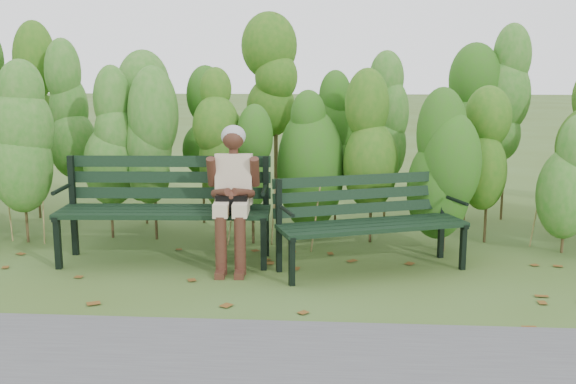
{
  "coord_description": "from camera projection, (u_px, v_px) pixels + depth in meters",
  "views": [
    {
      "loc": [
        0.43,
        -5.68,
        1.89
      ],
      "look_at": [
        0.0,
        0.35,
        0.75
      ],
      "focal_mm": 42.0,
      "sensor_mm": 36.0,
      "label": 1
    }
  ],
  "objects": [
    {
      "name": "bench_left",
      "position": [
        166.0,
        200.0,
        6.57
      ],
      "size": [
        2.06,
        0.77,
        1.01
      ],
      "color": "black",
      "rests_on": "ground"
    },
    {
      "name": "leaf_litter",
      "position": [
        289.0,
        283.0,
        5.94
      ],
      "size": [
        5.62,
        2.25,
        0.01
      ],
      "color": "brown",
      "rests_on": "ground"
    },
    {
      "name": "bench_right",
      "position": [
        368.0,
        215.0,
        6.29
      ],
      "size": [
        1.84,
        1.14,
        0.87
      ],
      "color": "black",
      "rests_on": "ground"
    },
    {
      "name": "hedge_band",
      "position": [
        298.0,
        123.0,
        7.54
      ],
      "size": [
        11.04,
        1.67,
        2.42
      ],
      "color": "#47381E",
      "rests_on": "ground"
    },
    {
      "name": "seated_woman",
      "position": [
        233.0,
        186.0,
        6.33
      ],
      "size": [
        0.51,
        0.74,
        1.34
      ],
      "color": "beige",
      "rests_on": "ground"
    },
    {
      "name": "ground",
      "position": [
        285.0,
        283.0,
        5.95
      ],
      "size": [
        80.0,
        80.0,
        0.0
      ],
      "primitive_type": "plane",
      "color": "#3E521B"
    }
  ]
}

